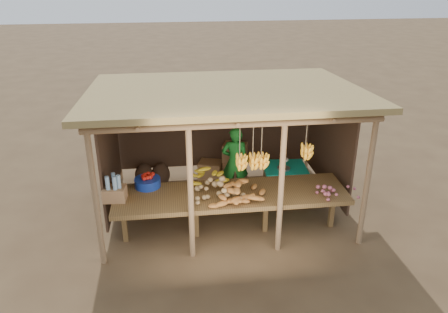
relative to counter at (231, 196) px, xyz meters
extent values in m
plane|color=brown|center=(0.00, 0.95, -0.74)|extent=(60.00, 60.00, 0.00)
cylinder|color=#8E6C49|center=(-2.10, -0.55, 0.36)|extent=(0.09, 0.09, 2.20)
cylinder|color=#8E6C49|center=(2.10, -0.55, 0.36)|extent=(0.09, 0.09, 2.20)
cylinder|color=#8E6C49|center=(-2.10, 2.45, 0.36)|extent=(0.09, 0.09, 2.20)
cylinder|color=#8E6C49|center=(2.10, 2.45, 0.36)|extent=(0.09, 0.09, 2.20)
cylinder|color=#8E6C49|center=(-0.70, -0.55, 0.36)|extent=(0.09, 0.09, 2.20)
cylinder|color=#8E6C49|center=(0.70, -0.55, 0.36)|extent=(0.09, 0.09, 2.20)
cylinder|color=#8E6C49|center=(0.00, -0.55, 1.46)|extent=(4.40, 0.09, 0.09)
cylinder|color=#8E6C49|center=(0.00, 2.45, 1.46)|extent=(4.40, 0.09, 0.09)
cube|color=#9C8249|center=(0.00, 0.95, 1.55)|extent=(4.70, 3.50, 0.28)
cube|color=#452E20|center=(0.00, 2.43, 0.47)|extent=(4.20, 0.04, 1.98)
cube|color=#452E20|center=(-2.08, 1.15, 0.47)|extent=(0.04, 2.40, 1.98)
cube|color=#452E20|center=(2.08, 1.15, 0.47)|extent=(0.04, 2.40, 1.98)
cube|color=brown|center=(0.00, 0.00, 0.02)|extent=(3.90, 1.05, 0.08)
cube|color=brown|center=(-1.80, 0.00, -0.38)|extent=(0.08, 0.08, 0.72)
cube|color=brown|center=(-0.60, 0.00, -0.38)|extent=(0.08, 0.08, 0.72)
cube|color=brown|center=(0.60, 0.00, -0.38)|extent=(0.08, 0.08, 0.72)
cube|color=brown|center=(1.80, 0.00, -0.38)|extent=(0.08, 0.08, 0.72)
cylinder|color=navy|center=(-1.39, 0.41, 0.14)|extent=(0.44, 0.44, 0.16)
cube|color=#A07147|center=(-1.90, 0.00, 0.17)|extent=(0.38, 0.31, 0.23)
imported|color=#1A7824|center=(0.27, 1.37, -0.01)|extent=(0.58, 0.43, 1.46)
cube|color=brown|center=(1.19, 1.02, -0.40)|extent=(0.77, 0.67, 0.68)
cube|color=#0D9681|center=(1.19, 1.02, -0.03)|extent=(0.86, 0.75, 0.07)
cube|color=#A07147|center=(0.39, 2.15, -0.53)|extent=(0.58, 0.53, 0.39)
cube|color=#A07147|center=(0.39, 2.15, -0.14)|extent=(0.58, 0.53, 0.39)
cube|color=#A07147|center=(-0.14, 2.15, -0.53)|extent=(0.58, 0.53, 0.39)
ellipsoid|color=#452E20|center=(-1.57, 2.13, -0.51)|extent=(0.39, 0.39, 0.53)
ellipsoid|color=#452E20|center=(-1.21, 2.13, -0.51)|extent=(0.39, 0.39, 0.53)
camera|label=1|loc=(-0.93, -6.37, 3.56)|focal=35.00mm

